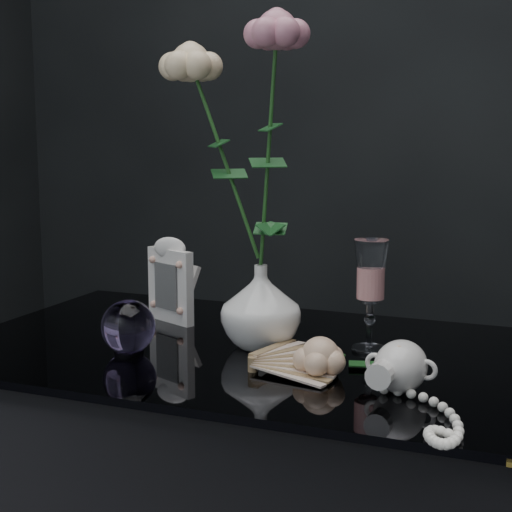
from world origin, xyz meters
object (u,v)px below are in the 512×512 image
at_px(picture_frame, 170,280).
at_px(wine_glass, 370,296).
at_px(loose_rose, 320,356).
at_px(pearl_jar, 401,364).
at_px(paperweight, 128,327).
at_px(vase, 261,306).

bearing_deg(picture_frame, wine_glass, 16.40).
bearing_deg(loose_rose, pearl_jar, 4.74).
relative_size(paperweight, loose_rose, 0.51).
height_order(wine_glass, loose_rose, wine_glass).
relative_size(vase, paperweight, 1.58).
bearing_deg(loose_rose, paperweight, -165.09).
height_order(vase, pearl_jar, vase).
relative_size(picture_frame, pearl_jar, 0.61).
xyz_separation_m(loose_rose, pearl_jar, (0.12, -0.02, 0.01)).
bearing_deg(picture_frame, vase, -0.33).
relative_size(vase, pearl_jar, 0.53).
height_order(vase, paperweight, vase).
distance_m(vase, paperweight, 0.21).
distance_m(wine_glass, paperweight, 0.38).
relative_size(wine_glass, pearl_jar, 0.70).
relative_size(paperweight, pearl_jar, 0.33).
bearing_deg(paperweight, picture_frame, 99.66).
bearing_deg(picture_frame, paperweight, -56.59).
bearing_deg(wine_glass, loose_rose, -102.38).
height_order(loose_rose, pearl_jar, pearl_jar).
distance_m(loose_rose, pearl_jar, 0.12).
distance_m(vase, loose_rose, 0.17).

